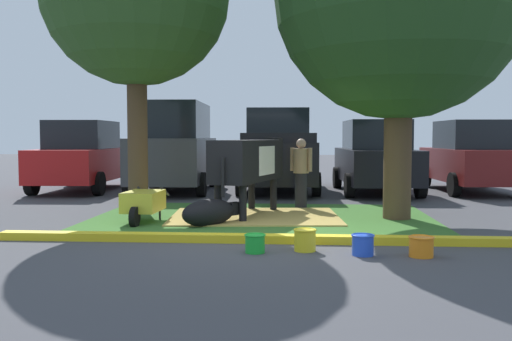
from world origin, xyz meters
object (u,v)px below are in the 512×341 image
bucket_yellow (305,239)px  suv_dark_grey (175,147)px  calf_lying (210,213)px  bucket_blue (363,244)px  wheelbarrow (143,202)px  cow_holstein (250,161)px  sedan_red (83,157)px  sedan_silver (471,157)px  person_handler (301,171)px  pickup_truck_black (278,152)px  bucket_green (255,243)px  hatchback_white (375,157)px  bucket_orange (421,246)px

bucket_yellow → suv_dark_grey: size_ratio=0.07×
calf_lying → bucket_blue: calf_lying is taller
wheelbarrow → cow_holstein: bearing=31.4°
sedan_red → sedan_silver: (11.15, 0.44, 0.00)m
wheelbarrow → sedan_silver: (7.71, 6.48, 0.60)m
sedan_red → calf_lying: bearing=-53.2°
suv_dark_grey → sedan_silver: 8.45m
person_handler → suv_dark_grey: suv_dark_grey is taller
bucket_yellow → pickup_truck_black: pickup_truck_black is taller
bucket_green → suv_dark_grey: (-2.93, 8.45, 1.14)m
bucket_blue → pickup_truck_black: size_ratio=0.06×
hatchback_white → bucket_yellow: bearing=-104.0°
wheelbarrow → bucket_blue: bearing=-34.6°
wheelbarrow → sedan_red: sedan_red is taller
bucket_orange → hatchback_white: 8.60m
bucket_orange → pickup_truck_black: bearing=103.4°
bucket_green → hatchback_white: bearing=72.0°
bucket_green → pickup_truck_black: 9.15m
bucket_green → bucket_blue: size_ratio=0.94×
wheelbarrow → bucket_orange: size_ratio=4.79×
wheelbarrow → bucket_orange: wheelbarrow is taller
wheelbarrow → bucket_green: 3.32m
wheelbarrow → suv_dark_grey: (-0.72, 6.00, 0.88)m
bucket_yellow → bucket_orange: bucket_yellow is taller
bucket_yellow → person_handler: bearing=90.3°
person_handler → bucket_blue: person_handler is taller
wheelbarrow → sedan_red: size_ratio=0.36×
sedan_red → suv_dark_grey: suv_dark_grey is taller
cow_holstein → suv_dark_grey: 5.51m
bucket_green → bucket_orange: 2.19m
cow_holstein → pickup_truck_black: pickup_truck_black is taller
sedan_silver → cow_holstein: bearing=-137.6°
bucket_yellow → sedan_silver: bearing=61.2°
suv_dark_grey → hatchback_white: bearing=-0.1°
calf_lying → bucket_orange: (3.15, -2.33, -0.10)m
cow_holstein → suv_dark_grey: suv_dark_grey is taller
bucket_yellow → bucket_orange: (1.51, -0.27, -0.02)m
wheelbarrow → bucket_yellow: bearing=-38.3°
bucket_yellow → bucket_blue: size_ratio=1.03×
calf_lying → bucket_green: size_ratio=4.09×
calf_lying → suv_dark_grey: 6.61m
person_handler → hatchback_white: bearing=60.5°
bucket_green → sedan_red: size_ratio=0.07×
bucket_green → sedan_silver: bearing=58.4°
cow_holstein → bucket_yellow: bearing=-72.9°
bucket_blue → sedan_red: (-7.09, 8.55, 0.84)m
calf_lying → bucket_orange: calf_lying is taller
suv_dark_grey → hatchback_white: 5.68m
bucket_green → bucket_orange: (2.19, -0.10, 0.01)m
cow_holstein → bucket_green: 3.72m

